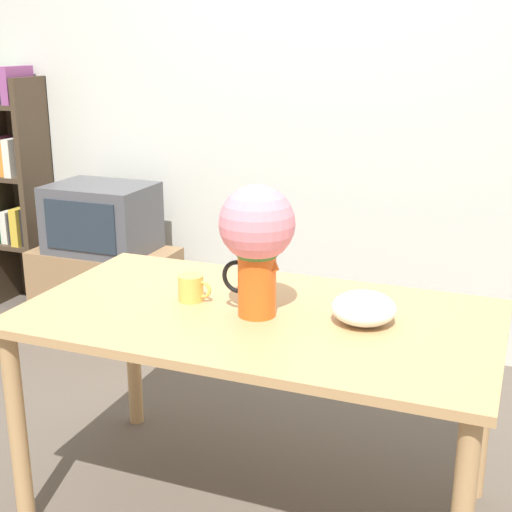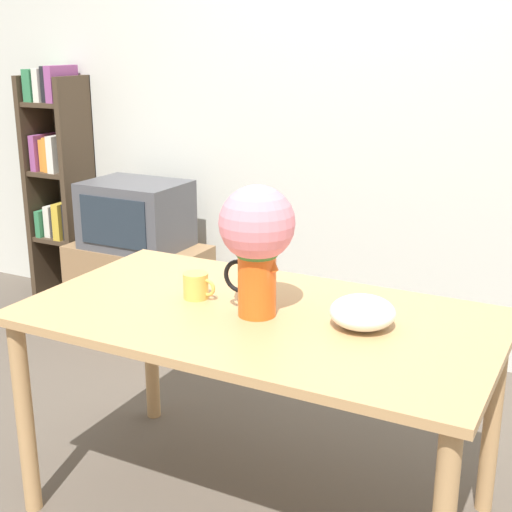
{
  "view_description": "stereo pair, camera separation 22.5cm",
  "coord_description": "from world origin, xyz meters",
  "px_view_note": "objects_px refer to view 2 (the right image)",
  "views": [
    {
      "loc": [
        1.04,
        -2.01,
        1.61
      ],
      "look_at": [
        0.25,
        -0.0,
        0.95
      ],
      "focal_mm": 50.0,
      "sensor_mm": 36.0,
      "label": 1
    },
    {
      "loc": [
        1.24,
        -1.92,
        1.61
      ],
      "look_at": [
        0.25,
        -0.0,
        0.95
      ],
      "focal_mm": 50.0,
      "sensor_mm": 36.0,
      "label": 2
    }
  ],
  "objects_px": {
    "flower_vase": "(257,236)",
    "coffee_mug": "(197,286)",
    "white_bowl": "(363,312)",
    "tv_set": "(136,215)"
  },
  "relations": [
    {
      "from": "flower_vase",
      "to": "coffee_mug",
      "type": "height_order",
      "value": "flower_vase"
    },
    {
      "from": "coffee_mug",
      "to": "white_bowl",
      "type": "distance_m",
      "value": 0.6
    },
    {
      "from": "coffee_mug",
      "to": "white_bowl",
      "type": "height_order",
      "value": "white_bowl"
    },
    {
      "from": "coffee_mug",
      "to": "tv_set",
      "type": "relative_size",
      "value": 0.22
    },
    {
      "from": "tv_set",
      "to": "white_bowl",
      "type": "bearing_deg",
      "value": -33.67
    },
    {
      "from": "flower_vase",
      "to": "coffee_mug",
      "type": "relative_size",
      "value": 3.56
    },
    {
      "from": "flower_vase",
      "to": "white_bowl",
      "type": "height_order",
      "value": "flower_vase"
    },
    {
      "from": "flower_vase",
      "to": "tv_set",
      "type": "xyz_separation_m",
      "value": [
        -1.38,
        1.21,
        -0.34
      ]
    },
    {
      "from": "flower_vase",
      "to": "tv_set",
      "type": "distance_m",
      "value": 1.87
    },
    {
      "from": "flower_vase",
      "to": "white_bowl",
      "type": "bearing_deg",
      "value": 9.84
    }
  ]
}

